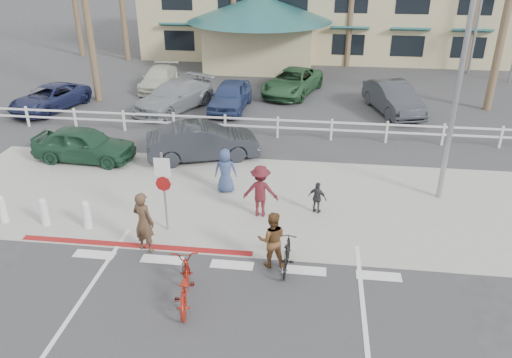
# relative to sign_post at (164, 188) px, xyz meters

# --- Properties ---
(ground) EXTENTS (140.00, 140.00, 0.00)m
(ground) POSITION_rel_sign_post_xyz_m (2.30, -2.20, -1.45)
(ground) COLOR #333335
(bike_path) EXTENTS (12.00, 16.00, 0.01)m
(bike_path) POSITION_rel_sign_post_xyz_m (2.30, -4.20, -1.45)
(bike_path) COLOR #333335
(bike_path) RESTS_ON ground
(sidewalk_plaza) EXTENTS (22.00, 7.00, 0.01)m
(sidewalk_plaza) POSITION_rel_sign_post_xyz_m (2.30, 2.30, -1.44)
(sidewalk_plaza) COLOR gray
(sidewalk_plaza) RESTS_ON ground
(cross_street) EXTENTS (40.00, 5.00, 0.01)m
(cross_street) POSITION_rel_sign_post_xyz_m (2.30, 6.30, -1.45)
(cross_street) COLOR #333335
(cross_street) RESTS_ON ground
(parking_lot) EXTENTS (50.00, 16.00, 0.01)m
(parking_lot) POSITION_rel_sign_post_xyz_m (2.30, 15.80, -1.45)
(parking_lot) COLOR #333335
(parking_lot) RESTS_ON ground
(curb_red) EXTENTS (7.00, 0.25, 0.02)m
(curb_red) POSITION_rel_sign_post_xyz_m (-0.70, -1.00, -1.44)
(curb_red) COLOR maroon
(curb_red) RESTS_ON ground
(rail_fence) EXTENTS (29.40, 0.16, 1.00)m
(rail_fence) POSITION_rel_sign_post_xyz_m (2.80, 8.30, -0.95)
(rail_fence) COLOR silver
(rail_fence) RESTS_ON ground
(sign_post) EXTENTS (0.50, 0.10, 2.90)m
(sign_post) POSITION_rel_sign_post_xyz_m (0.00, 0.00, 0.00)
(sign_post) COLOR gray
(sign_post) RESTS_ON ground
(bollard_0) EXTENTS (0.26, 0.26, 0.95)m
(bollard_0) POSITION_rel_sign_post_xyz_m (-2.50, -0.20, -0.97)
(bollard_0) COLOR silver
(bollard_0) RESTS_ON ground
(bollard_1) EXTENTS (0.26, 0.26, 0.95)m
(bollard_1) POSITION_rel_sign_post_xyz_m (-3.90, -0.20, -0.97)
(bollard_1) COLOR silver
(bollard_1) RESTS_ON ground
(bollard_2) EXTENTS (0.26, 0.26, 0.95)m
(bollard_2) POSITION_rel_sign_post_xyz_m (-5.30, -0.20, -0.97)
(bollard_2) COLOR silver
(bollard_2) RESTS_ON ground
(streetlight_0) EXTENTS (0.60, 2.00, 9.00)m
(streetlight_0) POSITION_rel_sign_post_xyz_m (8.80, 3.30, 3.05)
(streetlight_0) COLOR gray
(streetlight_0) RESTS_ON ground
(bike_red) EXTENTS (1.10, 2.15, 1.07)m
(bike_red) POSITION_rel_sign_post_xyz_m (1.40, -3.23, -0.91)
(bike_red) COLOR maroon
(bike_red) RESTS_ON ground
(rider_red) EXTENTS (0.80, 0.66, 1.87)m
(rider_red) POSITION_rel_sign_post_xyz_m (-0.30, -1.15, -0.52)
(rider_red) COLOR #4B3423
(rider_red) RESTS_ON ground
(bike_black) EXTENTS (0.50, 1.55, 0.92)m
(bike_black) POSITION_rel_sign_post_xyz_m (3.82, -1.57, -0.99)
(bike_black) COLOR black
(bike_black) RESTS_ON ground
(rider_black) EXTENTS (0.87, 0.72, 1.64)m
(rider_black) POSITION_rel_sign_post_xyz_m (3.39, -1.42, -0.63)
(rider_black) COLOR brown
(rider_black) RESTS_ON ground
(pedestrian_a) EXTENTS (1.14, 0.66, 1.75)m
(pedestrian_a) POSITION_rel_sign_post_xyz_m (2.75, 1.28, -0.57)
(pedestrian_a) COLOR #50161D
(pedestrian_a) RESTS_ON ground
(pedestrian_child) EXTENTS (0.70, 0.50, 1.10)m
(pedestrian_child) POSITION_rel_sign_post_xyz_m (4.58, 1.67, -0.90)
(pedestrian_child) COLOR #313134
(pedestrian_child) RESTS_ON ground
(pedestrian_b) EXTENTS (0.84, 0.60, 1.62)m
(pedestrian_b) POSITION_rel_sign_post_xyz_m (1.33, 2.81, -0.64)
(pedestrian_b) COLOR navy
(pedestrian_b) RESTS_ON ground
(car_white_sedan) EXTENTS (4.77, 2.96, 1.48)m
(car_white_sedan) POSITION_rel_sign_post_xyz_m (-0.11, 5.60, -0.71)
(car_white_sedan) COLOR black
(car_white_sedan) RESTS_ON ground
(car_red_compact) EXTENTS (4.18, 1.88, 1.39)m
(car_red_compact) POSITION_rel_sign_post_xyz_m (-4.85, 4.83, -0.75)
(car_red_compact) COLOR #1C412B
(car_red_compact) RESTS_ON ground
(lot_car_0) EXTENTS (3.24, 4.95, 1.27)m
(lot_car_0) POSITION_rel_sign_post_xyz_m (-9.51, 10.90, -0.82)
(lot_car_0) COLOR #1B2045
(lot_car_0) RESTS_ON ground
(lot_car_1) EXTENTS (3.94, 5.43, 1.46)m
(lot_car_1) POSITION_rel_sign_post_xyz_m (-3.04, 11.73, -0.72)
(lot_car_1) COLOR gray
(lot_car_1) RESTS_ON ground
(lot_car_2) EXTENTS (1.96, 4.43, 1.48)m
(lot_car_2) POSITION_rel_sign_post_xyz_m (-0.13, 12.12, -0.71)
(lot_car_2) COLOR navy
(lot_car_2) RESTS_ON ground
(lot_car_3) EXTENTS (2.93, 5.00, 1.56)m
(lot_car_3) POSITION_rel_sign_post_xyz_m (8.26, 12.67, -0.67)
(lot_car_3) COLOR #2D2F35
(lot_car_3) RESTS_ON ground
(lot_car_4) EXTENTS (1.98, 4.41, 1.25)m
(lot_car_4) POSITION_rel_sign_post_xyz_m (-5.02, 15.50, -0.82)
(lot_car_4) COLOR beige
(lot_car_4) RESTS_ON ground
(lot_car_5) EXTENTS (3.73, 5.56, 1.42)m
(lot_car_5) POSITION_rel_sign_post_xyz_m (2.91, 15.42, -0.74)
(lot_car_5) COLOR #2A5532
(lot_car_5) RESTS_ON ground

